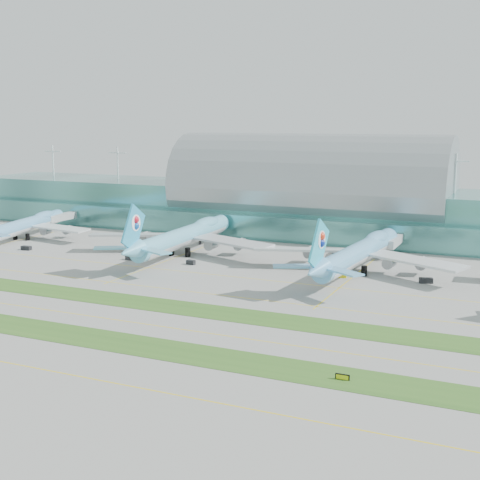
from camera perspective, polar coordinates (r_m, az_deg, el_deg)
The scene contains 17 objects.
ground at distance 179.31m, azimuth -7.27°, elevation -5.68°, with size 700.00×700.00×0.00m, color gray.
terminal at distance 292.13m, azimuth 5.97°, elevation 3.35°, with size 340.00×69.10×36.00m.
grass_strip_near at distance 157.22m, azimuth -12.65°, elevation -8.12°, with size 420.00×12.00×0.08m, color #2D591E.
grass_strip_far at distance 180.94m, azimuth -6.94°, elevation -5.51°, with size 420.00×12.00×0.08m, color #2D591E.
taxiline_a at distance 142.73m, azimuth -17.53°, elevation -10.28°, with size 420.00×0.35×0.01m, color yellow.
taxiline_b at distance 168.05m, azimuth -9.78°, elevation -6.83°, with size 420.00×0.35×0.01m, color yellow.
taxiline_c at distance 194.31m, azimuth -4.50°, elevation -4.38°, with size 420.00×0.35×0.01m, color yellow.
taxiline_d at distance 213.28m, azimuth -1.66°, elevation -3.03°, with size 420.00×0.35×0.01m, color yellow.
airliner_a at distance 292.49m, azimuth -17.81°, elevation 1.29°, with size 60.73×69.92×19.41m.
airliner_b at distance 246.95m, azimuth -4.70°, elevation 0.44°, with size 73.45×83.41×22.96m.
airliner_c at distance 220.10m, azimuth 10.18°, elevation -0.95°, with size 71.04×80.88×22.25m.
gse_b at distance 267.19m, azimuth -17.77°, elevation -0.65°, with size 3.89×1.89×1.51m, color black.
gse_c at distance 239.55m, azimuth -9.28°, elevation -1.49°, with size 3.82×2.07×1.63m, color black.
gse_d at distance 229.52m, azimuth -4.22°, elevation -1.91°, with size 2.92×1.68×1.52m, color black.
gse_e at distance 212.60m, azimuth 8.66°, elevation -3.02°, with size 3.07×1.46×1.25m, color yellow.
gse_f at distance 210.76m, azimuth 15.58°, elevation -3.35°, with size 4.03×1.87×1.59m, color black.
taxiway_sign_east at distance 131.19m, azimuth 8.73°, elevation -11.48°, with size 2.82×0.39×1.19m.
Camera 1 is at (90.84, -146.70, 48.79)m, focal length 50.00 mm.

